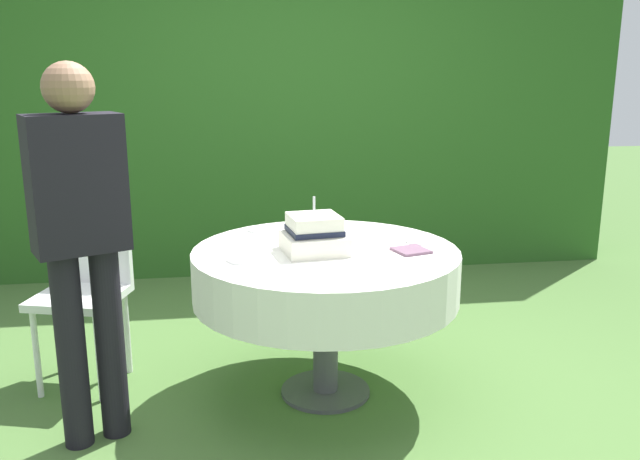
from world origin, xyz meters
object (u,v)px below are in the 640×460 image
object	(u,v)px
wedding_cake	(315,234)
serving_plate_far	(420,241)
serving_plate_near	(258,230)
cake_table	(326,274)
serving_plate_left	(242,260)
garden_chair	(86,279)
napkin_stack	(411,250)
standing_person	(81,232)

from	to	relation	value
wedding_cake	serving_plate_far	bearing A→B (deg)	11.13
serving_plate_near	cake_table	bearing A→B (deg)	-54.95
serving_plate_near	serving_plate_left	bearing A→B (deg)	-100.38
serving_plate_far	garden_chair	xyz separation A→B (m)	(-1.66, 0.27, -0.21)
serving_plate_near	serving_plate_left	xyz separation A→B (m)	(-0.10, -0.56, 0.00)
wedding_cake	garden_chair	xyz separation A→B (m)	(-1.12, 0.38, -0.28)
cake_table	serving_plate_left	size ratio (longest dim) A/B	9.43
serving_plate_near	serving_plate_far	distance (m)	0.85
cake_table	serving_plate_near	distance (m)	0.53
cake_table	serving_plate_far	bearing A→B (deg)	8.89
serving_plate_near	garden_chair	bearing A→B (deg)	-175.10
napkin_stack	standing_person	xyz separation A→B (m)	(-1.43, -0.17, 0.18)
garden_chair	napkin_stack	bearing A→B (deg)	-15.85
serving_plate_near	serving_plate_far	world-z (taller)	same
wedding_cake	serving_plate_far	xyz separation A→B (m)	(0.54, 0.11, -0.08)
serving_plate_near	serving_plate_left	world-z (taller)	same
wedding_cake	garden_chair	world-z (taller)	wedding_cake
serving_plate_far	garden_chair	world-z (taller)	garden_chair
serving_plate_near	wedding_cake	bearing A→B (deg)	-61.93
napkin_stack	garden_chair	bearing A→B (deg)	164.15
serving_plate_near	standing_person	distance (m)	1.03
cake_table	garden_chair	size ratio (longest dim) A/B	1.42
serving_plate_near	napkin_stack	xyz separation A→B (m)	(0.68, -0.52, 0.00)
cake_table	wedding_cake	bearing A→B (deg)	-150.98
cake_table	serving_plate_left	distance (m)	0.44
cake_table	garden_chair	distance (m)	1.23
serving_plate_left	serving_plate_far	bearing A→B (deg)	13.56
serving_plate_near	standing_person	size ratio (longest dim) A/B	0.07
wedding_cake	serving_plate_near	distance (m)	0.52
napkin_stack	standing_person	world-z (taller)	standing_person
wedding_cake	serving_plate_left	xyz separation A→B (m)	(-0.34, -0.11, -0.08)
garden_chair	standing_person	distance (m)	0.74
wedding_cake	standing_person	xyz separation A→B (m)	(-0.99, -0.24, 0.11)
garden_chair	wedding_cake	bearing A→B (deg)	-18.58
serving_plate_far	napkin_stack	xyz separation A→B (m)	(-0.10, -0.17, 0.00)
wedding_cake	garden_chair	distance (m)	1.21
cake_table	serving_plate_left	world-z (taller)	serving_plate_left
wedding_cake	serving_plate_left	bearing A→B (deg)	-162.73
wedding_cake	standing_person	size ratio (longest dim) A/B	0.21
cake_table	napkin_stack	xyz separation A→B (m)	(0.39, -0.10, 0.13)
garden_chair	serving_plate_near	bearing A→B (deg)	4.90
wedding_cake	napkin_stack	size ratio (longest dim) A/B	2.24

